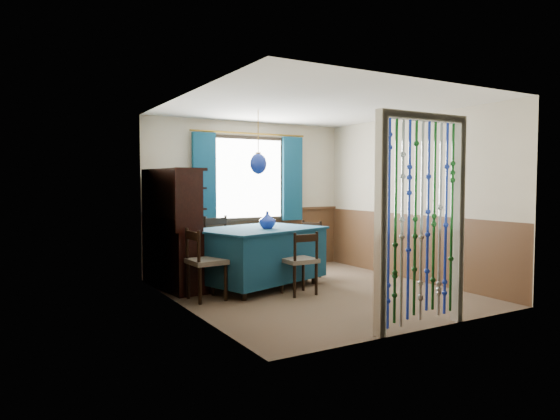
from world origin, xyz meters
TOP-DOWN VIEW (x-y plane):
  - floor at (0.00, 0.00)m, footprint 4.00×4.00m
  - ceiling at (0.00, 0.00)m, footprint 4.00×4.00m
  - wall_back at (0.00, 2.00)m, footprint 3.60×0.00m
  - wall_front at (0.00, -2.00)m, footprint 3.60×0.00m
  - wall_left at (-1.80, 0.00)m, footprint 0.00×4.00m
  - wall_right at (1.80, 0.00)m, footprint 0.00×4.00m
  - wainscot_back at (0.00, 1.99)m, footprint 3.60×0.00m
  - wainscot_front at (0.00, -1.99)m, footprint 3.60×0.00m
  - wainscot_left at (-1.79, 0.00)m, footprint 0.00×4.00m
  - wainscot_right at (1.79, 0.00)m, footprint 0.00×4.00m
  - window at (0.00, 1.95)m, footprint 1.32×0.12m
  - doorway at (0.00, -1.94)m, footprint 1.16×0.12m
  - dining_table at (-0.49, 0.67)m, footprint 2.03×1.68m
  - chair_near at (-0.24, -0.04)m, footprint 0.42×0.40m
  - chair_far at (-0.72, 1.43)m, footprint 0.58×0.57m
  - chair_left at (-1.45, 0.31)m, footprint 0.45×0.47m
  - chair_right at (0.48, 0.94)m, footprint 0.53×0.54m
  - sideboard at (-1.56, 1.20)m, footprint 0.57×1.32m
  - pendant_lamp at (-0.49, 0.67)m, footprint 0.24×0.24m
  - vase_table at (-0.41, 0.55)m, footprint 0.24×0.24m
  - bowl_shelf at (-1.50, 0.96)m, footprint 0.23×0.23m
  - vase_sideboard at (-1.50, 1.48)m, footprint 0.23×0.23m

SIDE VIEW (x-z plane):
  - floor at x=0.00m, z-range 0.00..0.00m
  - chair_near at x=-0.24m, z-range 0.03..0.87m
  - chair_right at x=0.48m, z-range 0.03..0.91m
  - dining_table at x=-0.49m, z-range 0.06..0.90m
  - chair_left at x=-1.45m, z-range 0.03..0.94m
  - wainscot_back at x=0.00m, z-range -1.30..2.30m
  - wainscot_front at x=0.00m, z-range -1.30..2.30m
  - wainscot_left at x=-1.79m, z-range -1.50..2.50m
  - wainscot_right at x=1.79m, z-range -1.50..2.50m
  - chair_far at x=-0.72m, z-range 0.03..1.00m
  - sideboard at x=-1.56m, z-range -0.25..1.42m
  - vase_sideboard at x=-1.50m, z-range 0.84..1.03m
  - vase_table at x=-0.41m, z-range 0.84..1.06m
  - doorway at x=0.00m, z-range -0.04..2.14m
  - bowl_shelf at x=-1.50m, z-range 1.15..1.19m
  - wall_back at x=0.00m, z-range -0.55..3.05m
  - wall_front at x=0.00m, z-range -0.55..3.05m
  - wall_left at x=-1.80m, z-range -0.75..3.25m
  - wall_right at x=1.80m, z-range -0.75..3.25m
  - window at x=0.00m, z-range 0.84..2.26m
  - pendant_lamp at x=-0.49m, z-range 1.30..2.20m
  - ceiling at x=0.00m, z-range 2.50..2.50m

